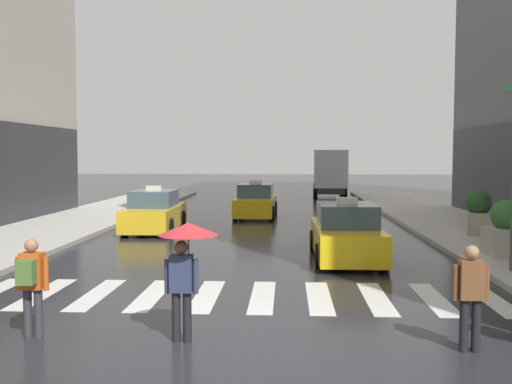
{
  "coord_description": "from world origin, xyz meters",
  "views": [
    {
      "loc": [
        1.12,
        -8.87,
        3.02
      ],
      "look_at": [
        0.18,
        8.0,
        1.91
      ],
      "focal_mm": 39.68,
      "sensor_mm": 36.0,
      "label": 1
    }
  ],
  "objects_px": {
    "taxi_lead": "(346,234)",
    "planter_near_corner": "(507,231)",
    "taxi_second": "(155,213)",
    "planter_mid_block": "(478,214)",
    "pedestrian_with_backpack": "(31,280)",
    "pedestrian_with_umbrella": "(186,249)",
    "pedestrian_plain_coat": "(471,291)",
    "box_truck": "(330,171)",
    "taxi_third": "(256,202)"
  },
  "relations": [
    {
      "from": "pedestrian_with_backpack",
      "to": "planter_near_corner",
      "type": "bearing_deg",
      "value": 35.3
    },
    {
      "from": "pedestrian_with_backpack",
      "to": "planter_near_corner",
      "type": "distance_m",
      "value": 12.75
    },
    {
      "from": "taxi_lead",
      "to": "taxi_third",
      "type": "xyz_separation_m",
      "value": [
        -3.23,
        11.03,
        0.0
      ]
    },
    {
      "from": "planter_mid_block",
      "to": "taxi_lead",
      "type": "bearing_deg",
      "value": -139.79
    },
    {
      "from": "taxi_lead",
      "to": "planter_near_corner",
      "type": "height_order",
      "value": "taxi_lead"
    },
    {
      "from": "taxi_lead",
      "to": "box_truck",
      "type": "relative_size",
      "value": 0.6
    },
    {
      "from": "taxi_third",
      "to": "planter_near_corner",
      "type": "distance_m",
      "value": 13.53
    },
    {
      "from": "pedestrian_plain_coat",
      "to": "taxi_lead",
      "type": "bearing_deg",
      "value": 98.13
    },
    {
      "from": "pedestrian_with_backpack",
      "to": "taxi_lead",
      "type": "bearing_deg",
      "value": 51.62
    },
    {
      "from": "taxi_lead",
      "to": "box_truck",
      "type": "bearing_deg",
      "value": 86.92
    },
    {
      "from": "taxi_second",
      "to": "box_truck",
      "type": "distance_m",
      "value": 19.99
    },
    {
      "from": "taxi_second",
      "to": "pedestrian_with_backpack",
      "type": "distance_m",
      "value": 13.22
    },
    {
      "from": "taxi_second",
      "to": "planter_near_corner",
      "type": "xyz_separation_m",
      "value": [
        11.49,
        -5.81,
        0.15
      ]
    },
    {
      "from": "pedestrian_with_backpack",
      "to": "pedestrian_with_umbrella",
      "type": "bearing_deg",
      "value": -0.65
    },
    {
      "from": "box_truck",
      "to": "pedestrian_with_backpack",
      "type": "xyz_separation_m",
      "value": [
        -7.17,
        -31.34,
        -0.88
      ]
    },
    {
      "from": "taxi_second",
      "to": "planter_mid_block",
      "type": "xyz_separation_m",
      "value": [
        12.16,
        -1.35,
        0.15
      ]
    },
    {
      "from": "taxi_third",
      "to": "box_truck",
      "type": "distance_m",
      "value": 13.7
    },
    {
      "from": "box_truck",
      "to": "taxi_third",
      "type": "bearing_deg",
      "value": -109.34
    },
    {
      "from": "taxi_second",
      "to": "pedestrian_with_backpack",
      "type": "relative_size",
      "value": 2.76
    },
    {
      "from": "pedestrian_plain_coat",
      "to": "planter_near_corner",
      "type": "bearing_deg",
      "value": 65.81
    },
    {
      "from": "pedestrian_with_umbrella",
      "to": "planter_mid_block",
      "type": "relative_size",
      "value": 1.21
    },
    {
      "from": "taxi_lead",
      "to": "taxi_second",
      "type": "xyz_separation_m",
      "value": [
        -6.97,
        5.74,
        0.0
      ]
    },
    {
      "from": "taxi_second",
      "to": "box_truck",
      "type": "bearing_deg",
      "value": 65.56
    },
    {
      "from": "pedestrian_with_umbrella",
      "to": "pedestrian_with_backpack",
      "type": "height_order",
      "value": "pedestrian_with_umbrella"
    },
    {
      "from": "taxi_third",
      "to": "box_truck",
      "type": "relative_size",
      "value": 0.6
    },
    {
      "from": "taxi_lead",
      "to": "taxi_second",
      "type": "distance_m",
      "value": 9.03
    },
    {
      "from": "taxi_third",
      "to": "pedestrian_with_backpack",
      "type": "height_order",
      "value": "taxi_third"
    },
    {
      "from": "taxi_third",
      "to": "pedestrian_with_umbrella",
      "type": "relative_size",
      "value": 2.36
    },
    {
      "from": "taxi_third",
      "to": "pedestrian_with_backpack",
      "type": "bearing_deg",
      "value": -98.18
    },
    {
      "from": "box_truck",
      "to": "pedestrian_with_backpack",
      "type": "relative_size",
      "value": 4.62
    },
    {
      "from": "taxi_second",
      "to": "planter_mid_block",
      "type": "bearing_deg",
      "value": -6.35
    },
    {
      "from": "pedestrian_with_umbrella",
      "to": "taxi_second",
      "type": "bearing_deg",
      "value": 105.44
    },
    {
      "from": "taxi_third",
      "to": "pedestrian_with_backpack",
      "type": "distance_m",
      "value": 18.65
    },
    {
      "from": "taxi_lead",
      "to": "pedestrian_plain_coat",
      "type": "bearing_deg",
      "value": -81.87
    },
    {
      "from": "taxi_third",
      "to": "pedestrian_plain_coat",
      "type": "bearing_deg",
      "value": -76.96
    },
    {
      "from": "pedestrian_with_backpack",
      "to": "planter_mid_block",
      "type": "distance_m",
      "value": 16.2
    },
    {
      "from": "pedestrian_with_backpack",
      "to": "planter_mid_block",
      "type": "xyz_separation_m",
      "value": [
        11.08,
        11.82,
        -0.1
      ]
    },
    {
      "from": "taxi_lead",
      "to": "taxi_third",
      "type": "relative_size",
      "value": 1.0
    },
    {
      "from": "planter_mid_block",
      "to": "planter_near_corner",
      "type": "bearing_deg",
      "value": -98.6
    },
    {
      "from": "taxi_second",
      "to": "pedestrian_with_backpack",
      "type": "height_order",
      "value": "taxi_second"
    },
    {
      "from": "pedestrian_plain_coat",
      "to": "planter_near_corner",
      "type": "height_order",
      "value": "planter_near_corner"
    },
    {
      "from": "pedestrian_with_backpack",
      "to": "pedestrian_plain_coat",
      "type": "distance_m",
      "value": 6.99
    },
    {
      "from": "pedestrian_plain_coat",
      "to": "planter_near_corner",
      "type": "distance_m",
      "value": 8.34
    },
    {
      "from": "pedestrian_with_umbrella",
      "to": "planter_mid_block",
      "type": "height_order",
      "value": "pedestrian_with_umbrella"
    },
    {
      "from": "taxi_third",
      "to": "pedestrian_with_backpack",
      "type": "relative_size",
      "value": 2.78
    },
    {
      "from": "pedestrian_with_umbrella",
      "to": "planter_mid_block",
      "type": "bearing_deg",
      "value": 54.3
    },
    {
      "from": "taxi_lead",
      "to": "planter_mid_block",
      "type": "xyz_separation_m",
      "value": [
        5.19,
        4.39,
        0.15
      ]
    },
    {
      "from": "taxi_lead",
      "to": "box_truck",
      "type": "height_order",
      "value": "box_truck"
    },
    {
      "from": "taxi_lead",
      "to": "pedestrian_with_umbrella",
      "type": "height_order",
      "value": "pedestrian_with_umbrella"
    },
    {
      "from": "taxi_lead",
      "to": "pedestrian_with_umbrella",
      "type": "bearing_deg",
      "value": -114.01
    }
  ]
}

